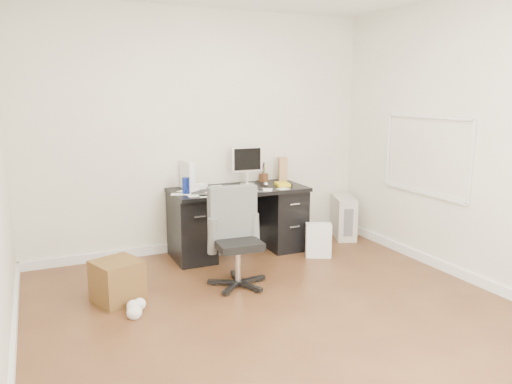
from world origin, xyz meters
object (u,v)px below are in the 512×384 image
Objects in this scene: office_chair at (238,238)px; wicker_basket at (117,281)px; lcd_monitor at (247,165)px; keyboard at (232,190)px; desk at (238,218)px; pc_tower at (344,217)px.

office_chair reaches higher than wicker_basket.
keyboard is at bearing -133.30° from lcd_monitor.
lcd_monitor is at bearing 30.08° from wicker_basket.
desk is at bearing -137.66° from lcd_monitor.
keyboard is 0.74× the size of pc_tower.
office_chair is at bearing -130.17° from pc_tower.
pc_tower is at bearing -0.72° from lcd_monitor.
office_chair is at bearing -104.18° from keyboard.
pc_tower is 1.40× the size of wicker_basket.
keyboard is 0.41× the size of office_chair.
wicker_basket is at bearing -146.56° from lcd_monitor.
pc_tower is (1.45, 0.04, -0.14)m from desk.
pc_tower is at bearing 16.35° from wicker_basket.
office_chair is 2.54× the size of wicker_basket.
office_chair is 2.08m from pc_tower.
lcd_monitor is 0.49× the size of office_chair.
office_chair is (-0.26, -0.78, -0.29)m from keyboard.
desk is 4.09× the size of wicker_basket.
office_chair is at bearing -114.01° from lcd_monitor.
lcd_monitor is 0.46m from keyboard.
lcd_monitor is at bearing 47.21° from keyboard.
lcd_monitor reaches higher than keyboard.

